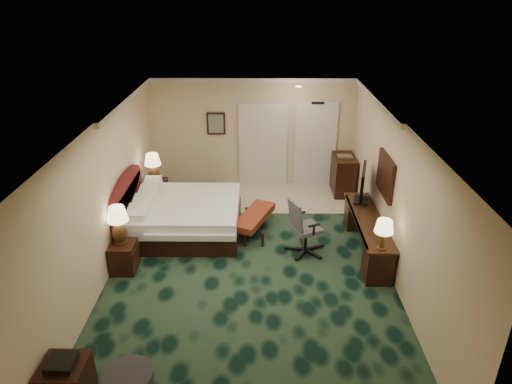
{
  "coord_description": "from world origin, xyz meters",
  "views": [
    {
      "loc": [
        0.17,
        -7.06,
        4.78
      ],
      "look_at": [
        0.1,
        0.6,
        1.21
      ],
      "focal_mm": 32.0,
      "sensor_mm": 36.0,
      "label": 1
    }
  ],
  "objects_px": {
    "nightstand_near": "(124,257)",
    "tv": "(363,185)",
    "lamp_far": "(153,168)",
    "side_table": "(66,383)",
    "nightstand_far": "(155,195)",
    "minibar": "(343,175)",
    "bed_bench": "(254,223)",
    "desk_chair": "(306,226)",
    "bed": "(187,217)",
    "desk": "(367,235)",
    "lamp_near": "(119,225)"
  },
  "relations": [
    {
      "from": "nightstand_far",
      "to": "desk",
      "type": "distance_m",
      "value": 4.79
    },
    {
      "from": "bed",
      "to": "nightstand_far",
      "type": "relative_size",
      "value": 3.28
    },
    {
      "from": "lamp_far",
      "to": "desk",
      "type": "bearing_deg",
      "value": -21.86
    },
    {
      "from": "desk",
      "to": "desk_chair",
      "type": "relative_size",
      "value": 2.12
    },
    {
      "from": "tv",
      "to": "side_table",
      "type": "bearing_deg",
      "value": -121.45
    },
    {
      "from": "side_table",
      "to": "desk_chair",
      "type": "relative_size",
      "value": 0.52
    },
    {
      "from": "nightstand_far",
      "to": "lamp_far",
      "type": "xyz_separation_m",
      "value": [
        0.02,
        -0.01,
        0.67
      ]
    },
    {
      "from": "nightstand_near",
      "to": "lamp_near",
      "type": "relative_size",
      "value": 0.77
    },
    {
      "from": "nightstand_far",
      "to": "tv",
      "type": "bearing_deg",
      "value": -12.95
    },
    {
      "from": "nightstand_far",
      "to": "bed",
      "type": "bearing_deg",
      "value": -50.09
    },
    {
      "from": "desk",
      "to": "tv",
      "type": "bearing_deg",
      "value": 89.43
    },
    {
      "from": "lamp_near",
      "to": "minibar",
      "type": "bearing_deg",
      "value": 36.27
    },
    {
      "from": "bed",
      "to": "desk_chair",
      "type": "distance_m",
      "value": 2.52
    },
    {
      "from": "nightstand_near",
      "to": "desk_chair",
      "type": "relative_size",
      "value": 0.48
    },
    {
      "from": "side_table",
      "to": "tv",
      "type": "distance_m",
      "value": 6.21
    },
    {
      "from": "desk_chair",
      "to": "tv",
      "type": "bearing_deg",
      "value": 10.13
    },
    {
      "from": "nightstand_near",
      "to": "tv",
      "type": "height_order",
      "value": "tv"
    },
    {
      "from": "nightstand_far",
      "to": "lamp_far",
      "type": "distance_m",
      "value": 0.67
    },
    {
      "from": "lamp_far",
      "to": "side_table",
      "type": "relative_size",
      "value": 1.16
    },
    {
      "from": "nightstand_near",
      "to": "desk",
      "type": "distance_m",
      "value": 4.54
    },
    {
      "from": "lamp_near",
      "to": "desk",
      "type": "relative_size",
      "value": 0.29
    },
    {
      "from": "bed_bench",
      "to": "tv",
      "type": "relative_size",
      "value": 1.38
    },
    {
      "from": "tv",
      "to": "bed",
      "type": "bearing_deg",
      "value": -164.82
    },
    {
      "from": "lamp_near",
      "to": "desk_chair",
      "type": "height_order",
      "value": "lamp_near"
    },
    {
      "from": "lamp_far",
      "to": "side_table",
      "type": "bearing_deg",
      "value": -90.06
    },
    {
      "from": "bed",
      "to": "desk",
      "type": "bearing_deg",
      "value": -11.43
    },
    {
      "from": "desk",
      "to": "tv",
      "type": "height_order",
      "value": "tv"
    },
    {
      "from": "lamp_far",
      "to": "desk_chair",
      "type": "distance_m",
      "value": 3.75
    },
    {
      "from": "tv",
      "to": "lamp_far",
      "type": "bearing_deg",
      "value": -178.38
    },
    {
      "from": "lamp_near",
      "to": "lamp_far",
      "type": "xyz_separation_m",
      "value": [
        0.1,
        2.4,
        0.1
      ]
    },
    {
      "from": "bed_bench",
      "to": "desk_chair",
      "type": "height_order",
      "value": "desk_chair"
    },
    {
      "from": "nightstand_far",
      "to": "desk_chair",
      "type": "height_order",
      "value": "desk_chair"
    },
    {
      "from": "bed",
      "to": "desk",
      "type": "relative_size",
      "value": 0.9
    },
    {
      "from": "side_table",
      "to": "minibar",
      "type": "height_order",
      "value": "minibar"
    },
    {
      "from": "bed",
      "to": "side_table",
      "type": "relative_size",
      "value": 3.67
    },
    {
      "from": "nightstand_far",
      "to": "minibar",
      "type": "distance_m",
      "value": 4.51
    },
    {
      "from": "minibar",
      "to": "desk_chair",
      "type": "bearing_deg",
      "value": -112.81
    },
    {
      "from": "side_table",
      "to": "bed_bench",
      "type": "bearing_deg",
      "value": 61.79
    },
    {
      "from": "nightstand_far",
      "to": "bed_bench",
      "type": "xyz_separation_m",
      "value": [
        2.28,
        -1.1,
        -0.11
      ]
    },
    {
      "from": "lamp_near",
      "to": "desk_chair",
      "type": "distance_m",
      "value": 3.42
    },
    {
      "from": "nightstand_far",
      "to": "tv",
      "type": "relative_size",
      "value": 0.7
    },
    {
      "from": "tv",
      "to": "minibar",
      "type": "relative_size",
      "value": 1.0
    },
    {
      "from": "nightstand_near",
      "to": "lamp_far",
      "type": "relative_size",
      "value": 0.8
    },
    {
      "from": "desk_chair",
      "to": "minibar",
      "type": "xyz_separation_m",
      "value": [
        1.15,
        2.73,
        -0.09
      ]
    },
    {
      "from": "lamp_far",
      "to": "tv",
      "type": "height_order",
      "value": "tv"
    },
    {
      "from": "side_table",
      "to": "tv",
      "type": "height_order",
      "value": "tv"
    },
    {
      "from": "lamp_near",
      "to": "side_table",
      "type": "height_order",
      "value": "lamp_near"
    },
    {
      "from": "bed",
      "to": "desk_chair",
      "type": "xyz_separation_m",
      "value": [
        2.39,
        -0.77,
        0.22
      ]
    },
    {
      "from": "bed",
      "to": "side_table",
      "type": "bearing_deg",
      "value": -101.6
    },
    {
      "from": "nightstand_far",
      "to": "lamp_near",
      "type": "distance_m",
      "value": 2.48
    }
  ]
}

